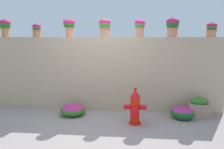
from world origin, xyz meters
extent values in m
plane|color=gray|center=(0.00, 0.00, 0.00)|extent=(24.00, 24.00, 0.00)
cube|color=tan|center=(0.00, 1.27, 0.96)|extent=(6.16, 0.31, 1.92)
cylinder|color=#C07B51|center=(-2.65, 1.27, 2.04)|extent=(0.21, 0.21, 0.23)
cylinder|color=#C07B51|center=(-2.65, 1.27, 2.14)|extent=(0.24, 0.24, 0.03)
sphere|color=#247023|center=(-2.65, 1.27, 2.25)|extent=(0.29, 0.29, 0.29)
ellipsoid|color=#C51D61|center=(-2.65, 1.27, 2.30)|extent=(0.31, 0.31, 0.16)
cylinder|color=#AE774F|center=(-1.78, 1.29, 2.02)|extent=(0.21, 0.21, 0.19)
cylinder|color=#AE774F|center=(-1.78, 1.29, 2.10)|extent=(0.25, 0.25, 0.03)
sphere|color=#2C6B28|center=(-1.78, 1.29, 2.17)|extent=(0.21, 0.21, 0.21)
ellipsoid|color=#CC1667|center=(-1.78, 1.29, 2.21)|extent=(0.22, 0.22, 0.12)
cylinder|color=#C37755|center=(-0.89, 1.28, 2.04)|extent=(0.19, 0.19, 0.24)
cylinder|color=#C37755|center=(-0.89, 1.28, 2.15)|extent=(0.22, 0.22, 0.03)
sphere|color=#25611A|center=(-0.89, 1.28, 2.26)|extent=(0.29, 0.29, 0.29)
ellipsoid|color=#CE1A6B|center=(-0.89, 1.28, 2.31)|extent=(0.31, 0.31, 0.16)
cylinder|color=tan|center=(0.05, 1.29, 2.04)|extent=(0.25, 0.25, 0.23)
cylinder|color=tan|center=(0.05, 1.29, 2.14)|extent=(0.29, 0.29, 0.03)
sphere|color=#36832A|center=(0.05, 1.29, 2.25)|extent=(0.29, 0.29, 0.29)
ellipsoid|color=#CA1B61|center=(0.05, 1.29, 2.30)|extent=(0.31, 0.31, 0.16)
cylinder|color=#B2775D|center=(0.94, 1.31, 2.04)|extent=(0.20, 0.20, 0.24)
cylinder|color=#B2775D|center=(0.94, 1.31, 2.15)|extent=(0.23, 0.23, 0.03)
sphere|color=#40752D|center=(0.94, 1.31, 2.24)|extent=(0.26, 0.26, 0.26)
ellipsoid|color=#CE136B|center=(0.94, 1.31, 2.29)|extent=(0.27, 0.27, 0.14)
cylinder|color=#BE7755|center=(1.75, 1.29, 2.04)|extent=(0.25, 0.25, 0.23)
cylinder|color=#BE7755|center=(1.75, 1.29, 2.14)|extent=(0.30, 0.30, 0.03)
sphere|color=#1E5D22|center=(1.75, 1.29, 2.25)|extent=(0.31, 0.31, 0.31)
ellipsoid|color=#C21C68|center=(1.75, 1.29, 2.31)|extent=(0.33, 0.33, 0.17)
cylinder|color=tan|center=(2.70, 1.28, 2.01)|extent=(0.23, 0.23, 0.17)
cylinder|color=tan|center=(2.70, 1.28, 2.08)|extent=(0.27, 0.27, 0.03)
sphere|color=#2C6322|center=(2.70, 1.28, 2.16)|extent=(0.24, 0.24, 0.24)
ellipsoid|color=#C51569|center=(2.70, 1.28, 2.20)|extent=(0.25, 0.25, 0.13)
cylinder|color=red|center=(0.85, 0.29, 0.01)|extent=(0.28, 0.28, 0.03)
cylinder|color=red|center=(0.85, 0.29, 0.32)|extent=(0.21, 0.21, 0.64)
cone|color=red|center=(0.85, 0.29, 0.71)|extent=(0.22, 0.22, 0.14)
cylinder|color=red|center=(0.85, 0.29, 0.80)|extent=(0.07, 0.07, 0.05)
cylinder|color=red|center=(0.67, 0.29, 0.39)|extent=(0.15, 0.11, 0.11)
cylinder|color=red|center=(1.03, 0.29, 0.39)|extent=(0.15, 0.11, 0.11)
cylinder|color=red|center=(0.85, 0.10, 0.36)|extent=(0.14, 0.17, 0.14)
ellipsoid|color=#1C5A21|center=(1.98, 0.71, 0.14)|extent=(0.56, 0.51, 0.30)
ellipsoid|color=#AC2C86|center=(1.98, 0.71, 0.20)|extent=(0.51, 0.45, 0.17)
ellipsoid|color=#326820|center=(-0.69, 0.68, 0.12)|extent=(0.63, 0.56, 0.27)
ellipsoid|color=#B8297E|center=(-0.69, 0.68, 0.18)|extent=(0.56, 0.50, 0.15)
cube|color=#947462|center=(2.37, 0.79, 0.18)|extent=(0.50, 0.28, 0.36)
ellipsoid|color=#2B7023|center=(2.37, 0.79, 0.42)|extent=(0.42, 0.24, 0.18)
camera|label=1|loc=(0.81, -4.48, 1.92)|focal=35.52mm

